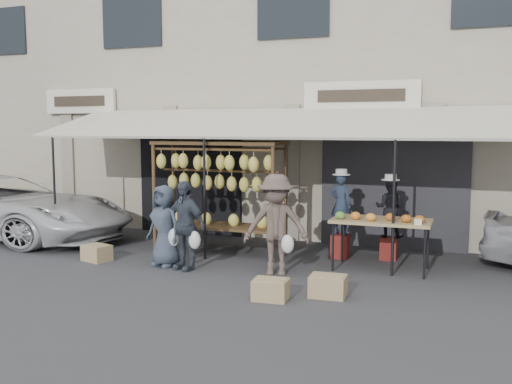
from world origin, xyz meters
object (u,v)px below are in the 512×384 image
(customer_right, at_px, (276,225))
(crate_near_a, at_px, (271,290))
(banana_rack, at_px, (218,175))
(customer_left, at_px, (164,226))
(produce_table, at_px, (381,221))
(vendor_right, at_px, (390,208))
(crate_near_b, at_px, (328,286))
(crate_far, at_px, (97,253))
(vendor_left, at_px, (341,204))
(customer_mid, at_px, (185,225))

(customer_right, xyz_separation_m, crate_near_a, (0.39, -1.41, -0.71))
(banana_rack, distance_m, customer_left, 1.59)
(produce_table, relative_size, customer_right, 0.99)
(banana_rack, xyz_separation_m, vendor_right, (3.23, 0.68, -0.58))
(crate_near_b, distance_m, crate_far, 4.67)
(banana_rack, xyz_separation_m, crate_near_b, (2.72, -2.07, -1.42))
(customer_left, bearing_deg, customer_right, 19.96)
(vendor_right, xyz_separation_m, crate_near_b, (-0.51, -2.75, -0.83))
(banana_rack, distance_m, produce_table, 3.29)
(banana_rack, bearing_deg, crate_near_a, -51.88)
(crate_far, bearing_deg, customer_right, 4.37)
(vendor_left, relative_size, crate_near_b, 2.25)
(crate_near_a, bearing_deg, customer_mid, 150.01)
(crate_far, bearing_deg, crate_near_b, -8.58)
(customer_left, bearing_deg, vendor_right, 43.22)
(produce_table, bearing_deg, vendor_right, 88.31)
(crate_near_b, bearing_deg, crate_far, 171.42)
(customer_mid, relative_size, crate_near_b, 2.99)
(produce_table, distance_m, customer_mid, 3.44)
(vendor_right, relative_size, customer_mid, 0.71)
(vendor_right, distance_m, customer_mid, 3.86)
(produce_table, height_order, crate_near_b, produce_table)
(produce_table, bearing_deg, customer_mid, -160.71)
(crate_near_a, height_order, crate_near_b, crate_near_b)
(customer_left, relative_size, customer_mid, 0.94)
(produce_table, xyz_separation_m, vendor_right, (0.03, 0.90, 0.12))
(produce_table, xyz_separation_m, crate_near_b, (-0.49, -1.85, -0.71))
(vendor_right, bearing_deg, crate_near_b, 83.61)
(customer_mid, xyz_separation_m, customer_right, (1.62, 0.25, 0.07))
(produce_table, xyz_separation_m, crate_near_a, (-1.23, -2.30, -0.72))
(vendor_left, distance_m, vendor_right, 0.91)
(banana_rack, xyz_separation_m, customer_right, (1.58, -1.11, -0.71))
(vendor_left, bearing_deg, banana_rack, 25.49)
(banana_rack, height_order, customer_right, banana_rack)
(customer_left, relative_size, crate_near_b, 2.80)
(vendor_left, xyz_separation_m, vendor_right, (0.89, 0.19, -0.06))
(banana_rack, bearing_deg, produce_table, -3.90)
(crate_near_a, bearing_deg, produce_table, 61.79)
(vendor_left, bearing_deg, crate_near_a, 96.68)
(produce_table, relative_size, crate_near_b, 3.23)
(vendor_right, distance_m, crate_far, 5.59)
(vendor_left, height_order, crate_far, vendor_left)
(vendor_left, relative_size, customer_left, 0.80)
(vendor_right, bearing_deg, banana_rack, 16.08)
(vendor_left, bearing_deg, crate_far, 37.37)
(customer_right, distance_m, crate_near_b, 1.65)
(customer_right, distance_m, crate_far, 3.56)
(customer_right, relative_size, crate_far, 3.46)
(customer_left, distance_m, customer_mid, 0.47)
(crate_far, bearing_deg, customer_left, 4.57)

